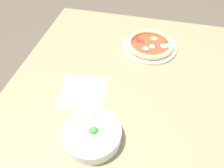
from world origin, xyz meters
name	(u,v)px	position (x,y,z in m)	size (l,w,h in m)	color
ground_plane	(122,148)	(0.00, 0.00, 0.00)	(8.00, 8.00, 0.00)	#4C4238
dining_table	(126,90)	(0.00, 0.00, 0.63)	(1.04, 1.06, 0.73)	#706B4C
pizza	(150,45)	(-0.08, -0.24, 0.75)	(0.28, 0.28, 0.04)	white
bowl	(92,133)	(0.07, 0.34, 0.76)	(0.21, 0.21, 0.07)	white
napkin	(82,92)	(0.17, 0.14, 0.73)	(0.21, 0.21, 0.00)	white
fork	(89,92)	(0.14, 0.14, 0.74)	(0.02, 0.17, 0.00)	silver
knife	(78,89)	(0.20, 0.13, 0.74)	(0.02, 0.19, 0.01)	silver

